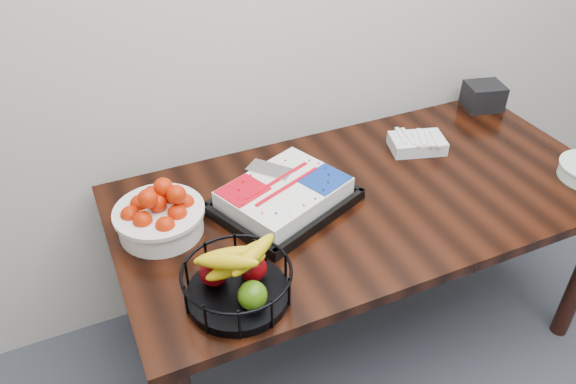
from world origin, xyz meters
name	(u,v)px	position (x,y,z in m)	size (l,w,h in m)	color
table	(366,212)	(0.00, 2.00, 0.66)	(1.80, 0.90, 0.75)	black
cake_tray	(284,196)	(-0.30, 2.06, 0.79)	(0.55, 0.50, 0.09)	black
tangerine_bowl	(159,212)	(-0.73, 2.10, 0.83)	(0.29, 0.29, 0.19)	white
fruit_basket	(237,281)	(-0.60, 1.72, 0.82)	(0.31, 0.31, 0.17)	black
fork_bag	(417,143)	(0.33, 2.18, 0.78)	(0.24, 0.19, 0.06)	silver
napkin_box	(483,96)	(0.80, 2.35, 0.81)	(0.16, 0.14, 0.11)	black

